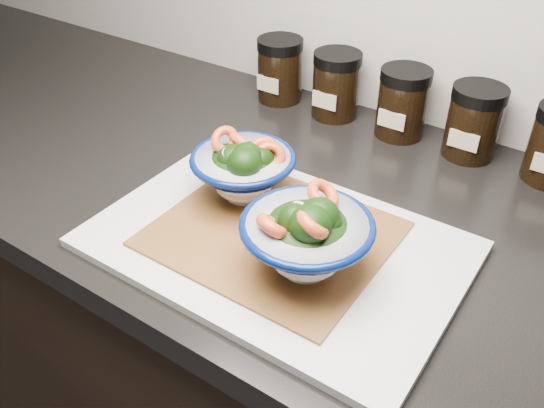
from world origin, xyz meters
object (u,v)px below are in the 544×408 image
Objects in this scene: cutting_board at (276,244)px; spice_jar_a at (280,70)px; bowl_left at (243,168)px; spice_jar_b at (336,85)px; bowl_right at (307,237)px; spice_jar_c at (403,103)px; spice_jar_d at (474,122)px.

cutting_board is 0.43m from spice_jar_a.
bowl_left is at bearing 149.85° from cutting_board.
spice_jar_b is (0.11, 0.00, 0.00)m from spice_jar_a.
bowl_right is 0.39m from spice_jar_c.
spice_jar_d is (0.21, 0.31, -0.00)m from bowl_left.
bowl_left is 1.24× the size of spice_jar_c.
spice_jar_a is at bearing 180.00° from spice_jar_d.
spice_jar_d is (0.12, 0.00, 0.00)m from spice_jar_c.
bowl_right reaches higher than spice_jar_d.
bowl_right is at bearing -65.26° from spice_jar_b.
bowl_left is 1.24× the size of spice_jar_d.
cutting_board is 0.38m from spice_jar_b.
bowl_right is 1.34× the size of spice_jar_b.
bowl_left reaches higher than spice_jar_b.
spice_jar_c is at bearing 89.22° from cutting_board.
spice_jar_a is 0.11m from spice_jar_b.
cutting_board is at bearing -108.73° from spice_jar_d.
spice_jar_c is (-0.06, 0.38, -0.01)m from bowl_right.
cutting_board is 3.20× the size of bowl_left.
bowl_right reaches higher than spice_jar_a.
bowl_left is 0.34m from spice_jar_a.
bowl_left is (-0.09, 0.05, 0.06)m from cutting_board.
bowl_right is 1.34× the size of spice_jar_a.
spice_jar_d is at bearing 0.00° from spice_jar_a.
spice_jar_a and spice_jar_c have the same top height.
spice_jar_c is at bearing 98.18° from bowl_right.
bowl_right is (0.06, -0.03, 0.06)m from cutting_board.
spice_jar_c is at bearing 180.00° from spice_jar_d.
spice_jar_c is (0.09, 0.31, -0.00)m from bowl_left.
bowl_left is 0.37m from spice_jar_d.
cutting_board is at bearing -30.15° from bowl_left.
spice_jar_c is (0.12, 0.00, 0.00)m from spice_jar_b.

